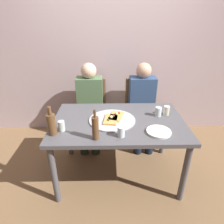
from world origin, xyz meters
name	(u,v)px	position (x,y,z in m)	size (l,w,h in m)	color
ground_plane	(118,172)	(0.00, 0.00, 0.00)	(8.00, 8.00, 0.00)	brown
back_wall	(115,49)	(0.00, 1.14, 1.30)	(6.00, 0.10, 2.60)	#B29EA3
dining_table	(118,127)	(0.00, 0.00, 0.65)	(1.38, 0.89, 0.73)	#4C4C51
pizza_tray	(112,120)	(-0.07, 0.00, 0.74)	(0.49, 0.49, 0.01)	#ADADB2
pizza_slice_last	(116,116)	(-0.02, 0.06, 0.75)	(0.19, 0.25, 0.05)	tan
pizza_slice_extra	(111,119)	(-0.08, -0.02, 0.75)	(0.16, 0.24, 0.05)	tan
wine_bottle	(95,128)	(-0.22, -0.34, 0.85)	(0.06, 0.06, 0.29)	brown
beer_bottle	(52,124)	(-0.62, -0.25, 0.84)	(0.08, 0.08, 0.28)	brown
tumbler_near	(166,110)	(0.54, 0.13, 0.78)	(0.07, 0.07, 0.10)	beige
tumbler_far	(158,112)	(0.44, 0.10, 0.78)	(0.07, 0.07, 0.10)	silver
wine_glass	(121,132)	(0.01, -0.30, 0.78)	(0.07, 0.07, 0.10)	silver
short_glass	(62,126)	(-0.55, -0.20, 0.78)	(0.06, 0.06, 0.10)	#B7C6BC
plate_stack	(159,132)	(0.37, -0.25, 0.74)	(0.23, 0.23, 0.02)	white
chair_left	(91,106)	(-0.37, 0.85, 0.51)	(0.44, 0.44, 0.90)	brown
chair_right	(140,106)	(0.38, 0.85, 0.51)	(0.44, 0.44, 0.90)	brown
guest_in_sweater	(90,102)	(-0.37, 0.69, 0.64)	(0.36, 0.56, 1.17)	#4C6B47
guest_in_beanie	(143,102)	(0.38, 0.69, 0.64)	(0.36, 0.56, 1.17)	navy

